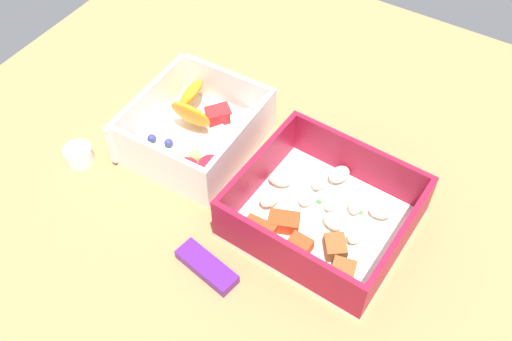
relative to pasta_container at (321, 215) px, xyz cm
name	(u,v)px	position (x,y,z in cm)	size (l,w,h in cm)	color
table_surface	(252,179)	(10.07, -2.24, -2.86)	(80.00, 80.00, 2.00)	#9E7547
pasta_container	(321,215)	(0.00, 0.00, 0.00)	(18.30, 16.70, 6.04)	white
fruit_bowl	(196,131)	(18.25, -2.87, 0.33)	(13.75, 15.23, 6.22)	white
candy_bar	(207,267)	(7.21, 11.03, -1.26)	(7.00, 2.40, 1.20)	#51197A
paper_cup_liner	(79,155)	(28.53, 6.72, -0.84)	(3.26, 3.26, 2.06)	white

